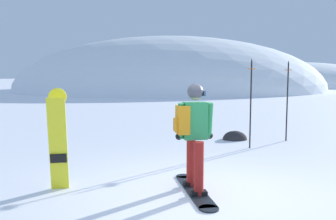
# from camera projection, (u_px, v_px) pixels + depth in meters

# --- Properties ---
(ground_plane) EXTENTS (300.00, 300.00, 0.00)m
(ground_plane) POSITION_uv_depth(u_px,v_px,m) (206.00, 195.00, 5.45)
(ground_plane) COLOR white
(ridge_peak_main) EXTENTS (35.94, 32.35, 12.45)m
(ridge_peak_main) POSITION_uv_depth(u_px,v_px,m) (171.00, 90.00, 42.84)
(ridge_peak_main) COLOR white
(ridge_peak_main) RESTS_ON ground
(ridge_peak_far) EXTENTS (27.34, 24.60, 7.47)m
(ridge_peak_far) POSITION_uv_depth(u_px,v_px,m) (295.00, 86.00, 56.18)
(ridge_peak_far) COLOR white
(ridge_peak_far) RESTS_ON ground
(snowboarder_main) EXTENTS (0.64, 1.84, 1.71)m
(snowboarder_main) POSITION_uv_depth(u_px,v_px,m) (193.00, 134.00, 5.53)
(snowboarder_main) COLOR black
(snowboarder_main) RESTS_ON ground
(spare_snowboard) EXTENTS (0.28, 0.29, 1.64)m
(spare_snowboard) POSITION_uv_depth(u_px,v_px,m) (58.00, 139.00, 5.58)
(spare_snowboard) COLOR yellow
(spare_snowboard) RESTS_ON ground
(piste_marker_near) EXTENTS (0.20, 0.20, 2.25)m
(piste_marker_near) POSITION_uv_depth(u_px,v_px,m) (251.00, 98.00, 8.78)
(piste_marker_near) COLOR black
(piste_marker_near) RESTS_ON ground
(piste_marker_far) EXTENTS (0.20, 0.20, 2.23)m
(piste_marker_far) POSITION_uv_depth(u_px,v_px,m) (287.00, 96.00, 9.75)
(piste_marker_far) COLOR black
(piste_marker_far) RESTS_ON ground
(rock_dark) EXTENTS (0.70, 0.60, 0.49)m
(rock_dark) POSITION_uv_depth(u_px,v_px,m) (235.00, 139.00, 10.09)
(rock_dark) COLOR #282628
(rock_dark) RESTS_ON ground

